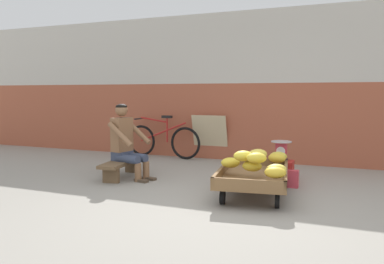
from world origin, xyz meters
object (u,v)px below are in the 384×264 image
at_px(low_bench, 122,165).
at_px(sign_board, 210,137).
at_px(bicycle_near_left, 163,140).
at_px(shopping_bag, 292,179).
at_px(vendor_seated, 126,141).
at_px(plastic_crate, 281,170).
at_px(banana_cart, 254,177).
at_px(weighing_scale, 281,150).

distance_m(low_bench, sign_board, 2.22).
bearing_deg(bicycle_near_left, shopping_bag, -29.42).
relative_size(bicycle_near_left, sign_board, 1.89).
xyz_separation_m(vendor_seated, plastic_crate, (2.23, 0.73, -0.42)).
xyz_separation_m(banana_cart, weighing_scale, (0.18, 0.99, 0.21)).
bearing_deg(banana_cart, vendor_seated, 172.70).
bearing_deg(weighing_scale, sign_board, 139.46).
height_order(banana_cart, sign_board, sign_board).
relative_size(plastic_crate, weighing_scale, 1.20).
relative_size(bicycle_near_left, shopping_bag, 6.92).
xyz_separation_m(plastic_crate, shopping_bag, (0.21, -0.37, -0.03)).
bearing_deg(bicycle_near_left, sign_board, 11.05).
bearing_deg(plastic_crate, banana_cart, -100.59).
relative_size(low_bench, sign_board, 1.29).
xyz_separation_m(plastic_crate, bicycle_near_left, (-2.56, 1.19, 0.20)).
relative_size(vendor_seated, shopping_bag, 4.75).
xyz_separation_m(banana_cart, vendor_seated, (-2.04, 0.26, 0.33)).
bearing_deg(vendor_seated, weighing_scale, 18.08).
distance_m(plastic_crate, sign_board, 2.14).
height_order(plastic_crate, weighing_scale, weighing_scale).
bearing_deg(vendor_seated, banana_cart, -7.30).
bearing_deg(plastic_crate, shopping_bag, -60.20).
distance_m(vendor_seated, sign_board, 2.20).
distance_m(vendor_seated, weighing_scale, 2.35).
bearing_deg(shopping_bag, vendor_seated, -171.74).
relative_size(banana_cart, bicycle_near_left, 0.93).
relative_size(banana_cart, weighing_scale, 5.15).
bearing_deg(banana_cart, sign_board, 121.08).
bearing_deg(bicycle_near_left, plastic_crate, -24.95).
xyz_separation_m(banana_cart, plastic_crate, (0.18, 0.99, -0.09)).
xyz_separation_m(low_bench, shopping_bag, (2.53, 0.34, -0.08)).
xyz_separation_m(banana_cart, sign_board, (-1.43, 2.37, 0.19)).
height_order(low_bench, shopping_bag, low_bench).
relative_size(banana_cart, vendor_seated, 1.35).
bearing_deg(weighing_scale, bicycle_near_left, 155.03).
distance_m(weighing_scale, sign_board, 2.12).
distance_m(plastic_crate, weighing_scale, 0.30).
bearing_deg(bicycle_near_left, weighing_scale, -24.97).
bearing_deg(plastic_crate, sign_board, 139.48).
xyz_separation_m(vendor_seated, sign_board, (0.62, 2.11, -0.13)).
bearing_deg(sign_board, banana_cart, -58.92).
bearing_deg(sign_board, weighing_scale, -40.54).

